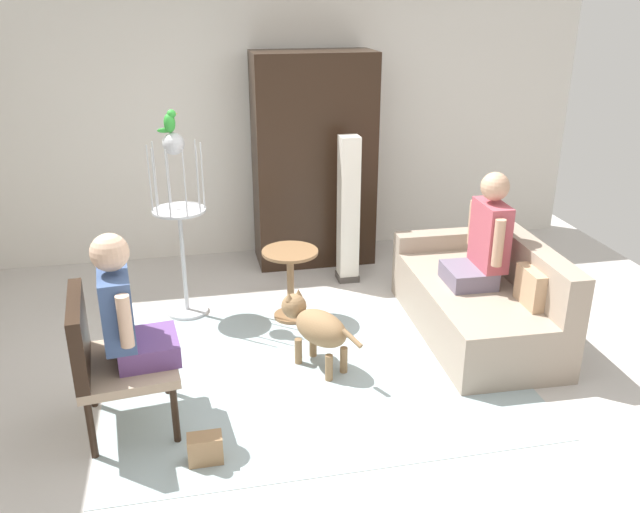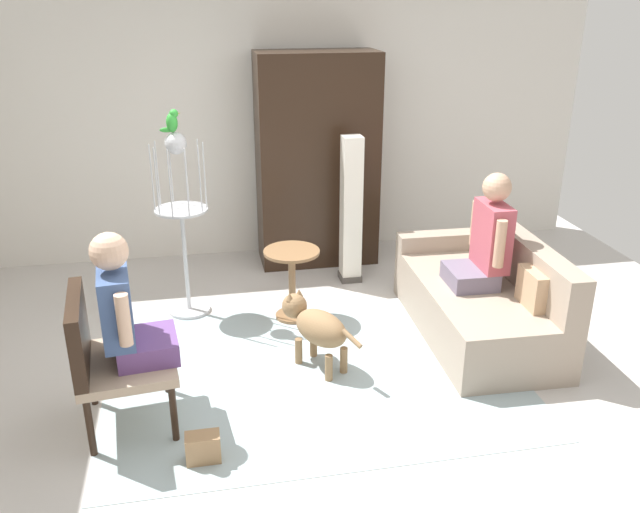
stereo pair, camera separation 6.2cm
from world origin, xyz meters
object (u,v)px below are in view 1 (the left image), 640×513
(couch, at_px, (480,298))
(column_lamp, at_px, (348,211))
(parrot, at_px, (170,122))
(round_end_table, at_px, (290,276))
(handbag, at_px, (205,449))
(armoire_cabinet, at_px, (314,161))
(person_on_armchair, at_px, (125,311))
(armchair, at_px, (105,353))
(dog, at_px, (316,326))
(person_on_couch, at_px, (484,239))
(bird_cage_stand, at_px, (180,217))

(couch, distance_m, column_lamp, 1.52)
(parrot, height_order, column_lamp, parrot)
(round_end_table, height_order, handbag, round_end_table)
(parrot, bearing_deg, armoire_cabinet, 36.62)
(couch, relative_size, person_on_armchair, 2.10)
(couch, bearing_deg, armchair, -165.61)
(column_lamp, bearing_deg, parrot, -165.67)
(dog, height_order, parrot, parrot)
(couch, xyz_separation_m, column_lamp, (-0.80, 1.22, 0.40))
(handbag, bearing_deg, armoire_cabinet, 67.33)
(couch, bearing_deg, column_lamp, 123.28)
(couch, distance_m, person_on_armchair, 2.83)
(couch, relative_size, person_on_couch, 1.97)
(dog, height_order, handbag, dog)
(person_on_couch, bearing_deg, dog, -169.93)
(armoire_cabinet, bearing_deg, person_on_armchair, -123.38)
(round_end_table, distance_m, bird_cage_stand, 1.03)
(round_end_table, bearing_deg, column_lamp, 45.66)
(person_on_armchair, relative_size, armoire_cabinet, 0.40)
(couch, xyz_separation_m, armchair, (-2.84, -0.73, 0.25))
(dog, relative_size, bird_cage_stand, 0.44)
(person_on_armchair, xyz_separation_m, handbag, (0.41, -0.48, -0.72))
(armchair, height_order, bird_cage_stand, bird_cage_stand)
(bird_cage_stand, bearing_deg, person_on_armchair, -102.60)
(armchair, bearing_deg, bird_cage_stand, 72.40)
(handbag, bearing_deg, round_end_table, 65.15)
(person_on_couch, relative_size, dog, 1.31)
(dog, relative_size, handbag, 3.35)
(person_on_armchair, bearing_deg, handbag, -49.79)
(person_on_couch, height_order, round_end_table, person_on_couch)
(parrot, bearing_deg, bird_cage_stand, -0.00)
(column_lamp, distance_m, handbag, 2.90)
(armchair, xyz_separation_m, person_on_armchair, (0.15, 0.02, 0.26))
(person_on_armchair, relative_size, dog, 1.23)
(column_lamp, bearing_deg, round_end_table, -134.34)
(couch, bearing_deg, round_end_table, 159.79)
(armchair, xyz_separation_m, dog, (1.42, 0.46, -0.21))
(armchair, distance_m, round_end_table, 1.87)
(round_end_table, bearing_deg, person_on_couch, -21.13)
(armchair, bearing_deg, dog, 18.09)
(person_on_couch, bearing_deg, column_lamp, 122.06)
(couch, xyz_separation_m, round_end_table, (-1.47, 0.54, 0.10))
(bird_cage_stand, bearing_deg, handbag, -88.15)
(couch, distance_m, bird_cage_stand, 2.55)
(person_on_armchair, bearing_deg, column_lamp, 45.82)
(armchair, height_order, person_on_couch, person_on_couch)
(armchair, distance_m, dog, 1.51)
(column_lamp, bearing_deg, dog, -112.38)
(person_on_couch, relative_size, parrot, 4.98)
(parrot, bearing_deg, couch, -19.36)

